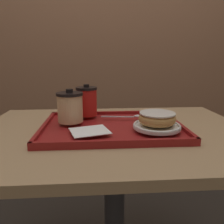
# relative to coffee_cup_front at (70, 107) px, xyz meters

# --- Properties ---
(wall_behind) EXTENTS (8.00, 0.05, 2.40)m
(wall_behind) POSITION_rel_coffee_cup_front_xyz_m (0.16, 1.07, 0.39)
(wall_behind) COLOR #9E6B4C
(wall_behind) RESTS_ON ground_plane
(cafe_table) EXTENTS (0.99, 0.69, 0.73)m
(cafe_table) POSITION_rel_coffee_cup_front_xyz_m (0.16, -0.03, -0.24)
(cafe_table) COLOR tan
(cafe_table) RESTS_ON ground_plane
(serving_tray) EXTENTS (0.50, 0.36, 0.02)m
(serving_tray) POSITION_rel_coffee_cup_front_xyz_m (0.15, -0.03, -0.07)
(serving_tray) COLOR maroon
(serving_tray) RESTS_ON cafe_table
(napkin_paper) EXTENTS (0.14, 0.13, 0.00)m
(napkin_paper) POSITION_rel_coffee_cup_front_xyz_m (0.07, -0.12, -0.05)
(napkin_paper) COLOR white
(napkin_paper) RESTS_ON serving_tray
(coffee_cup_front) EXTENTS (0.10, 0.10, 0.12)m
(coffee_cup_front) POSITION_rel_coffee_cup_front_xyz_m (0.00, 0.00, 0.00)
(coffee_cup_front) COLOR #E0B784
(coffee_cup_front) RESTS_ON serving_tray
(coffee_cup_rear) EXTENTS (0.09, 0.09, 0.13)m
(coffee_cup_rear) POSITION_rel_coffee_cup_front_xyz_m (0.06, 0.09, 0.00)
(coffee_cup_rear) COLOR red
(coffee_cup_rear) RESTS_ON serving_tray
(plate_with_chocolate_donut) EXTENTS (0.16, 0.16, 0.01)m
(plate_with_chocolate_donut) POSITION_rel_coffee_cup_front_xyz_m (0.30, -0.10, -0.05)
(plate_with_chocolate_donut) COLOR white
(plate_with_chocolate_donut) RESTS_ON serving_tray
(donut_chocolate_glazed) EXTENTS (0.12, 0.12, 0.04)m
(donut_chocolate_glazed) POSITION_rel_coffee_cup_front_xyz_m (0.30, -0.10, -0.02)
(donut_chocolate_glazed) COLOR tan
(donut_chocolate_glazed) RESTS_ON plate_with_chocolate_donut
(spoon) EXTENTS (0.17, 0.03, 0.01)m
(spoon) POSITION_rel_coffee_cup_front_xyz_m (0.23, 0.04, -0.05)
(spoon) COLOR silver
(spoon) RESTS_ON serving_tray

